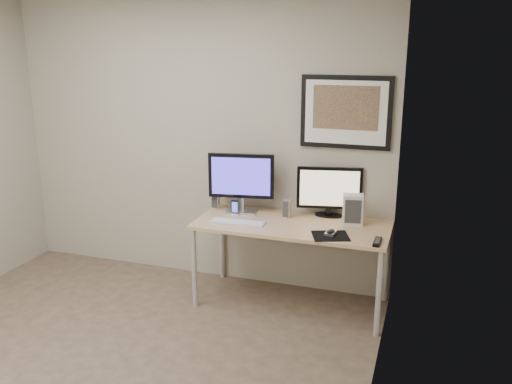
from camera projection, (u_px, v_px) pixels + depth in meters
floor at (101, 368)px, 3.75m from camera, size 3.60×3.60×0.00m
room at (121, 123)px, 3.72m from camera, size 3.60×3.60×3.60m
desk at (292, 231)px, 4.50m from camera, size 1.60×0.70×0.73m
framed_art at (346, 112)px, 4.44m from camera, size 0.75×0.04×0.60m
monitor_large at (241, 180)px, 4.70m from camera, size 0.57×0.23×0.52m
monitor_tv at (329, 190)px, 4.60m from camera, size 0.55×0.17×0.43m
speaker_left at (216, 199)px, 4.86m from camera, size 0.08×0.08×0.18m
speaker_right at (287, 208)px, 4.61m from camera, size 0.07×0.07×0.16m
phone_dock at (235, 208)px, 4.67m from camera, size 0.07×0.07×0.13m
keyboard at (238, 222)px, 4.49m from camera, size 0.47×0.14×0.02m
mousepad at (330, 236)px, 4.19m from camera, size 0.34×0.32×0.00m
mouse at (331, 232)px, 4.21m from camera, size 0.07×0.12×0.04m
remote at (377, 242)px, 4.04m from camera, size 0.05×0.19×0.02m
fan_unit at (353, 209)px, 4.43m from camera, size 0.18×0.15×0.25m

